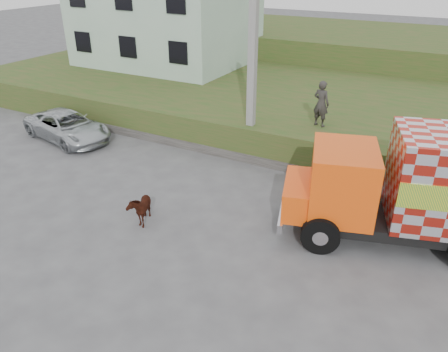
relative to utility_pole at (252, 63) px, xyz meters
The scene contains 10 objects.
ground 6.23m from the utility_pole, 77.74° to the right, with size 120.00×120.00×0.00m, color #474749.
embankment 6.42m from the utility_pole, 79.51° to the left, with size 40.00×12.00×1.50m, color #274D19.
embankment_far 17.62m from the utility_pole, 86.71° to the left, with size 40.00×12.00×3.00m, color #274D19.
retaining_strip 4.02m from the utility_pole, 158.20° to the right, with size 16.00×0.50×0.40m, color #595651.
building 13.07m from the utility_pole, 139.97° to the left, with size 10.00×8.00×6.00m, color #A5C1A9.
utility_pole is the anchor object (origin of this frame).
cargo_truck 8.35m from the utility_pole, 22.53° to the right, with size 8.28×4.63×3.52m.
cow 7.30m from the utility_pole, 98.63° to the right, with size 0.57×1.26×1.06m, color #37120D.
suv 9.39m from the utility_pole, 165.07° to the right, with size 2.18×4.73×1.32m, color #ADB2B7.
pedestrian 3.28m from the utility_pole, 26.01° to the left, with size 0.69×0.45×1.90m, color #2A2825.
Camera 1 is at (6.27, -11.16, 7.87)m, focal length 35.00 mm.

